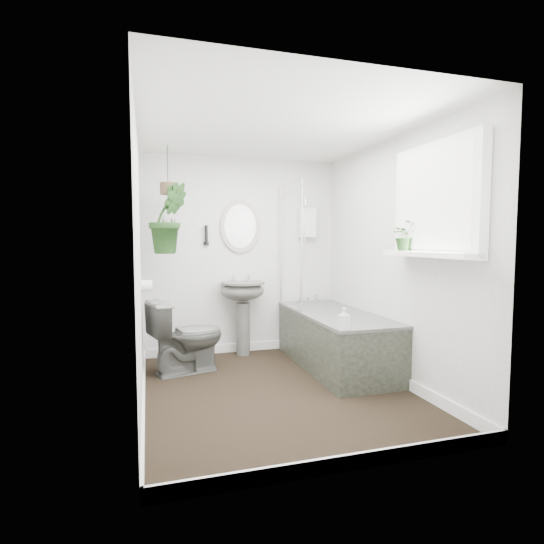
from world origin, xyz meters
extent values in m
cube|color=black|center=(0.00, 0.00, -0.01)|extent=(2.30, 2.80, 0.02)
cube|color=white|center=(0.00, 0.00, 2.31)|extent=(2.30, 2.80, 0.02)
cube|color=silver|center=(0.00, 1.41, 1.15)|extent=(2.30, 0.02, 2.30)
cube|color=silver|center=(0.00, -1.41, 1.15)|extent=(2.30, 0.02, 2.30)
cube|color=silver|center=(-1.16, 0.00, 1.15)|extent=(0.02, 2.80, 2.30)
cube|color=silver|center=(1.16, 0.00, 1.15)|extent=(0.02, 2.80, 2.30)
cube|color=white|center=(0.00, 0.00, 0.05)|extent=(2.30, 2.80, 0.10)
cube|color=white|center=(0.80, 1.34, 1.55)|extent=(0.20, 0.10, 0.35)
ellipsoid|color=#B1A599|center=(-0.03, 1.37, 1.50)|extent=(0.46, 0.03, 0.62)
cylinder|color=black|center=(-0.43, 1.36, 1.40)|extent=(0.04, 0.04, 0.22)
cylinder|color=white|center=(-1.10, 0.70, 0.90)|extent=(0.11, 0.11, 0.11)
cube|color=white|center=(1.09, -0.70, 1.65)|extent=(0.08, 1.00, 0.90)
cube|color=white|center=(1.02, -0.70, 1.23)|extent=(0.18, 1.00, 0.04)
cube|color=white|center=(1.04, -0.70, 1.65)|extent=(0.01, 0.86, 0.76)
imported|color=#4F504A|center=(-0.72, 0.75, 0.37)|extent=(0.82, 0.60, 0.75)
imported|color=black|center=(1.02, -0.40, 1.38)|extent=(0.29, 0.27, 0.25)
imported|color=black|center=(-0.87, 0.95, 1.56)|extent=(0.47, 0.41, 0.72)
imported|color=black|center=(0.51, -0.29, 0.67)|extent=(0.09, 0.09, 0.19)
cylinder|color=#4A3A27|center=(-0.87, 0.95, 1.86)|extent=(0.16, 0.16, 0.12)
camera|label=1|loc=(-1.09, -3.54, 1.34)|focal=28.00mm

